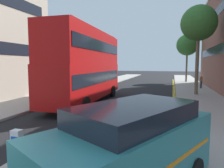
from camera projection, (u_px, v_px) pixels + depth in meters
sidewalk_right at (203, 102)px, 15.90m from camera, size 4.00×80.00×0.14m
sidewalk_left at (58, 95)px, 19.63m from camera, size 4.00×80.00×0.14m
kerb_line_outer at (176, 106)px, 14.60m from camera, size 0.10×56.00×0.01m
kerb_line_inner at (173, 106)px, 14.65m from camera, size 0.10×56.00×0.01m
keep_left_bollard at (17, 151)px, 5.70m from camera, size 0.36×0.28×1.11m
double_decker_bus_away at (87, 64)px, 15.86m from camera, size 3.06×10.88×5.64m
taxi_minivan at (128, 151)px, 4.59m from camera, size 3.87×5.13×2.12m
pedestrian_far at (201, 81)px, 24.36m from camera, size 0.34×0.22×1.62m
street_tree_near at (187, 45)px, 33.06m from camera, size 3.46×3.46×7.78m
street_tree_mid at (199, 24)px, 19.00m from camera, size 3.32×3.32×8.41m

